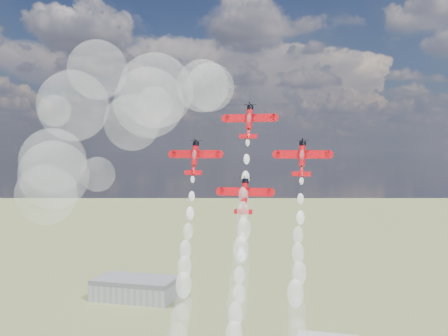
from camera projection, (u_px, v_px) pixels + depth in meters
hangar at (135, 288)px, 324.84m from camera, size 50.00×28.00×13.00m
plane_lead at (249, 121)px, 133.94m from camera, size 12.88×5.13×8.99m
plane_left at (195, 157)px, 135.30m from camera, size 12.88×5.13×8.99m
plane_right at (302, 157)px, 128.04m from camera, size 12.88×5.13×8.99m
plane_slot at (244, 195)px, 129.40m from camera, size 12.88×5.13×8.99m
smoke_trail_lead at (240, 270)px, 125.28m from camera, size 5.18×14.36×41.70m
smoke_trail_left at (182, 306)px, 126.46m from camera, size 5.28×14.21×41.12m
smoke_trail_right at (297, 317)px, 119.14m from camera, size 5.45×14.78×41.88m
drifted_smoke_cloud at (104, 126)px, 155.88m from camera, size 70.58×37.24×55.46m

